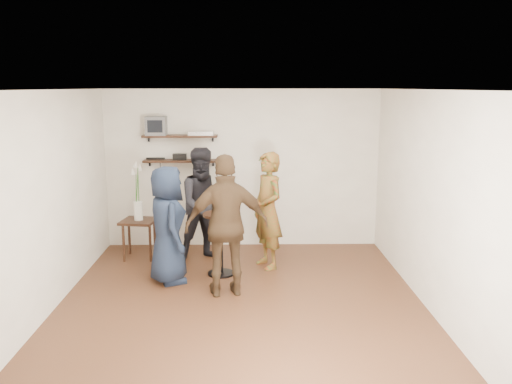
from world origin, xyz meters
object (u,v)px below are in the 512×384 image
at_px(person_dark, 205,204).
at_px(person_navy, 167,225).
at_px(crt_monitor, 156,126).
at_px(drinks_table, 221,235).
at_px(radio, 180,157).
at_px(person_brown, 227,226).
at_px(person_plaid, 268,210).
at_px(dvd_deck, 201,133).
at_px(side_table, 139,226).

bearing_deg(person_dark, person_navy, -134.76).
bearing_deg(crt_monitor, drinks_table, -51.69).
bearing_deg(radio, person_brown, -68.31).
distance_m(crt_monitor, person_plaid, 2.34).
bearing_deg(person_brown, dvd_deck, -86.42).
distance_m(person_plaid, person_navy, 1.51).
height_order(dvd_deck, person_navy, dvd_deck).
bearing_deg(crt_monitor, dvd_deck, 0.00).
xyz_separation_m(person_dark, person_brown, (0.39, -1.45, 0.04)).
xyz_separation_m(drinks_table, person_navy, (-0.70, -0.28, 0.23)).
bearing_deg(person_dark, drinks_table, -90.00).
distance_m(drinks_table, person_brown, 0.82).
relative_size(side_table, person_navy, 0.38).
bearing_deg(person_dark, crt_monitor, 119.56).
height_order(drinks_table, person_navy, person_navy).
distance_m(crt_monitor, dvd_deck, 0.72).
bearing_deg(radio, side_table, -136.57).
bearing_deg(dvd_deck, person_navy, -101.75).
height_order(radio, person_dark, person_dark).
height_order(drinks_table, person_dark, person_dark).
bearing_deg(drinks_table, person_brown, -80.67).
bearing_deg(side_table, drinks_table, -31.47).
bearing_deg(drinks_table, radio, 117.71).
relative_size(dvd_deck, person_dark, 0.23).
relative_size(person_plaid, person_brown, 0.94).
bearing_deg(person_navy, radio, -21.15).
bearing_deg(crt_monitor, person_plaid, -30.39).
distance_m(person_plaid, person_brown, 1.21).
height_order(radio, person_navy, person_navy).
bearing_deg(person_brown, drinks_table, -90.00).
bearing_deg(person_navy, side_table, 7.72).
distance_m(dvd_deck, radio, 0.52).
height_order(side_table, person_plaid, person_plaid).
bearing_deg(dvd_deck, person_brown, -77.08).
relative_size(radio, side_table, 0.36).
bearing_deg(person_brown, person_navy, -38.86).
bearing_deg(drinks_table, crt_monitor, 128.31).
bearing_deg(person_plaid, side_table, -129.46).
distance_m(person_navy, person_brown, 0.95).
height_order(person_plaid, person_brown, person_brown).
distance_m(crt_monitor, person_dark, 1.55).
distance_m(dvd_deck, person_dark, 1.22).
relative_size(side_table, person_dark, 0.35).
distance_m(radio, person_dark, 1.02).
height_order(radio, person_plaid, person_plaid).
relative_size(person_dark, person_navy, 1.08).
xyz_separation_m(drinks_table, person_plaid, (0.68, 0.33, 0.28)).
distance_m(radio, drinks_table, 1.80).
height_order(radio, drinks_table, radio).
bearing_deg(drinks_table, dvd_deck, 104.84).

